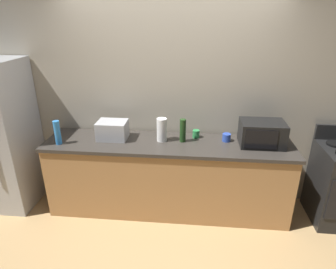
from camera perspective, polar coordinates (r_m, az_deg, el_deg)
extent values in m
plane|color=tan|center=(3.47, -0.67, -18.07)|extent=(8.00, 8.00, 0.00)
cube|color=#B2A893|center=(3.55, 0.65, 7.80)|extent=(6.40, 0.10, 2.70)
cube|color=#B27F4C|center=(3.54, 0.00, -8.53)|extent=(2.80, 0.60, 0.86)
cube|color=#38332D|center=(3.32, 0.00, -1.91)|extent=(2.84, 0.64, 0.04)
cylinder|color=black|center=(3.76, 29.93, -1.60)|extent=(0.18, 0.18, 0.02)
cube|color=black|center=(3.38, 17.94, 0.21)|extent=(0.48, 0.34, 0.27)
cube|color=black|center=(3.21, 17.83, -0.96)|extent=(0.34, 0.01, 0.21)
cube|color=#B7BABF|center=(3.45, -10.83, 0.87)|extent=(0.34, 0.26, 0.21)
cylinder|color=white|center=(3.32, -1.22, 0.94)|extent=(0.12, 0.12, 0.27)
cylinder|color=#338CE5|center=(3.46, -20.88, 0.35)|extent=(0.07, 0.07, 0.27)
cylinder|color=#1E3F19|center=(3.30, 2.92, 0.79)|extent=(0.07, 0.07, 0.27)
cylinder|color=#2D4CB2|center=(3.40, 11.40, -0.57)|extent=(0.10, 0.10, 0.09)
cylinder|color=#2D8C47|center=(3.45, 5.52, 0.14)|extent=(0.08, 0.08, 0.09)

